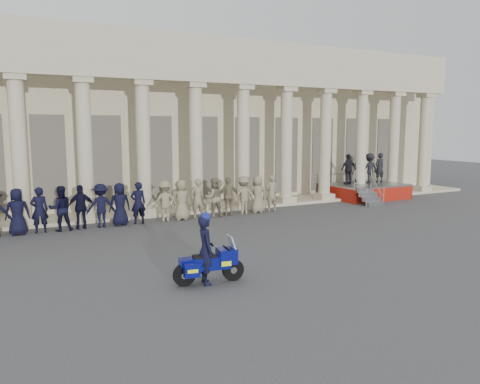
# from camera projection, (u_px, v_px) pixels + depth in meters

# --- Properties ---
(ground) EXTENTS (90.00, 90.00, 0.00)m
(ground) POSITION_uv_depth(u_px,v_px,m) (250.00, 253.00, 15.52)
(ground) COLOR #404043
(ground) RESTS_ON ground
(building) EXTENTS (40.00, 12.50, 9.00)m
(building) POSITION_uv_depth(u_px,v_px,m) (133.00, 122.00, 27.91)
(building) COLOR #BDB08D
(building) RESTS_ON ground
(officer_rank) EXTENTS (18.58, 0.69, 1.83)m
(officer_rank) POSITION_uv_depth(u_px,v_px,m) (80.00, 207.00, 19.14)
(officer_rank) COLOR black
(officer_rank) RESTS_ON ground
(reviewing_stand) EXTENTS (4.32, 4.13, 2.65)m
(reviewing_stand) POSITION_uv_depth(u_px,v_px,m) (365.00, 175.00, 27.66)
(reviewing_stand) COLOR gray
(reviewing_stand) RESTS_ON ground
(motorcycle) EXTENTS (1.95, 0.85, 1.25)m
(motorcycle) POSITION_uv_depth(u_px,v_px,m) (210.00, 263.00, 12.45)
(motorcycle) COLOR black
(motorcycle) RESTS_ON ground
(rider) EXTENTS (0.52, 0.72, 1.94)m
(rider) POSITION_uv_depth(u_px,v_px,m) (206.00, 249.00, 12.36)
(rider) COLOR black
(rider) RESTS_ON ground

